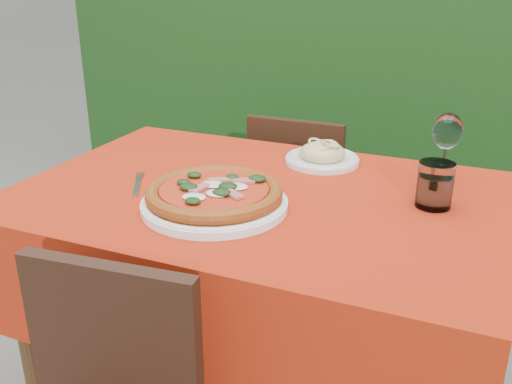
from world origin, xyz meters
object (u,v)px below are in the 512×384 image
at_px(pasta_plate, 322,156).
at_px(wine_glass, 447,135).
at_px(water_glass, 435,187).
at_px(chair_far, 301,200).
at_px(fork, 137,186).
at_px(pizza_plate, 214,197).

bearing_deg(pasta_plate, wine_glass, -4.97).
relative_size(water_glass, wine_glass, 0.59).
height_order(chair_far, pasta_plate, pasta_plate).
height_order(pasta_plate, fork, pasta_plate).
relative_size(chair_far, wine_glass, 4.07).
height_order(chair_far, wine_glass, wine_glass).
xyz_separation_m(pizza_plate, water_glass, (0.49, 0.22, 0.02)).
bearing_deg(wine_glass, pizza_plate, -140.65).
distance_m(chair_far, wine_glass, 0.79).
height_order(pasta_plate, water_glass, water_glass).
xyz_separation_m(chair_far, pasta_plate, (0.18, -0.36, 0.31)).
bearing_deg(chair_far, pasta_plate, 116.57).
relative_size(pasta_plate, wine_glass, 1.14).
height_order(water_glass, fork, water_glass).
xyz_separation_m(pizza_plate, pasta_plate, (0.14, 0.43, -0.01)).
bearing_deg(wine_glass, water_glass, -90.00).
bearing_deg(chair_far, fork, 73.41).
distance_m(pizza_plate, wine_glass, 0.65).
bearing_deg(chair_far, water_glass, 132.57).
xyz_separation_m(water_glass, wine_glass, (0.00, 0.18, 0.09)).
height_order(chair_far, pizza_plate, pizza_plate).
distance_m(chair_far, pizza_plate, 0.86).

